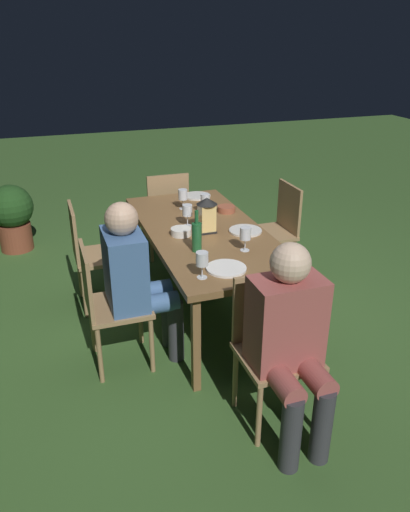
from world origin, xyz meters
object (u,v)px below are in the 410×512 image
(person_in_blue, at_px, (136,276))
(plate_b, at_px, (245,231))
(plate_c, at_px, (197,196))
(potted_plant_by_hedge, at_px, (12,215))
(person_in_rust, at_px, (291,338))
(chair_head_far, at_px, (166,210))
(chair_side_right_a, at_px, (107,302))
(wine_glass_d, at_px, (205,200))
(lantern_centerpiece, at_px, (207,213))
(bowl_bread, at_px, (226,209))
(wine_glass_b, at_px, (245,235))
(bowl_olives, at_px, (181,231))
(chair_side_right_b, at_px, (91,251))
(green_bottle_on_table, at_px, (197,236))
(wine_glass_c, at_px, (202,260))
(chair_head_near, at_px, (272,342))
(wine_glass_a, at_px, (187,211))
(plate_a, at_px, (226,268))
(chair_side_left_b, at_px, (276,227))
(wine_glass_e, at_px, (183,195))
(dining_table, at_px, (205,236))

(person_in_blue, height_order, plate_b, person_in_blue)
(plate_c, bearing_deg, potted_plant_by_hedge, 57.00)
(person_in_rust, bearing_deg, chair_head_far, -0.00)
(chair_side_right_a, xyz_separation_m, wine_glass_d, (0.75, -0.93, 0.36))
(lantern_centerpiece, relative_size, bowl_bread, 1.83)
(wine_glass_b, bearing_deg, bowl_olives, 39.07)
(plate_b, bearing_deg, person_in_blue, 107.98)
(chair_side_right_b, relative_size, bowl_olives, 5.73)
(person_in_rust, distance_m, green_bottle_on_table, 1.07)
(plate_c, bearing_deg, lantern_centerpiece, 167.15)
(chair_head_far, relative_size, chair_side_right_a, 1.00)
(person_in_blue, height_order, wine_glass_b, person_in_blue)
(wine_glass_c, height_order, plate_c, wine_glass_c)
(person_in_blue, bearing_deg, chair_head_near, -140.90)
(person_in_blue, relative_size, bowl_olives, 7.57)
(wine_glass_a, height_order, wine_glass_b, same)
(plate_a, bearing_deg, lantern_centerpiece, -8.46)
(chair_head_near, bearing_deg, lantern_centerpiece, -0.19)
(plate_c, bearing_deg, chair_head_near, 174.42)
(chair_head_near, bearing_deg, plate_a, 10.30)
(wine_glass_d, bearing_deg, chair_side_left_b, -82.43)
(bowl_olives, distance_m, potted_plant_by_hedge, 2.29)
(wine_glass_c, distance_m, plate_c, 1.60)
(chair_head_far, distance_m, bowl_olives, 1.27)
(wine_glass_e, distance_m, potted_plant_by_hedge, 2.01)
(plate_a, distance_m, plate_b, 0.66)
(green_bottle_on_table, relative_size, potted_plant_by_hedge, 0.42)
(chair_side_right_b, bearing_deg, chair_side_left_b, -90.00)
(person_in_blue, height_order, wine_glass_e, person_in_blue)
(chair_side_left_b, distance_m, person_in_blue, 1.68)
(potted_plant_by_hedge, bearing_deg, chair_side_right_a, -164.59)
(green_bottle_on_table, height_order, bowl_bread, green_bottle_on_table)
(plate_b, bearing_deg, plate_a, 146.45)
(chair_side_right_a, xyz_separation_m, wine_glass_b, (-0.03, -0.95, 0.36))
(person_in_rust, xyz_separation_m, wine_glass_c, (0.64, 0.27, 0.21))
(bowl_bread, bearing_deg, chair_head_near, 168.88)
(chair_side_left_b, relative_size, wine_glass_e, 5.15)
(chair_head_near, relative_size, wine_glass_d, 5.15)
(green_bottle_on_table, bearing_deg, bowl_bread, -35.13)
(chair_side_right_b, xyz_separation_m, chair_side_right_a, (-0.85, 0.00, 0.00))
(wine_glass_c, height_order, wine_glass_e, same)
(chair_side_right_a, height_order, wine_glass_a, wine_glass_a)
(chair_side_left_b, relative_size, plate_a, 3.40)
(plate_c, bearing_deg, chair_side_left_b, -120.25)
(lantern_centerpiece, height_order, wine_glass_b, lantern_centerpiece)
(chair_side_right_a, height_order, plate_a, chair_side_right_a)
(chair_head_far, relative_size, plate_a, 3.40)
(wine_glass_c, distance_m, bowl_bread, 1.21)
(chair_side_right_a, relative_size, plate_a, 3.40)
(wine_glass_a, bearing_deg, dining_table, -141.09)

